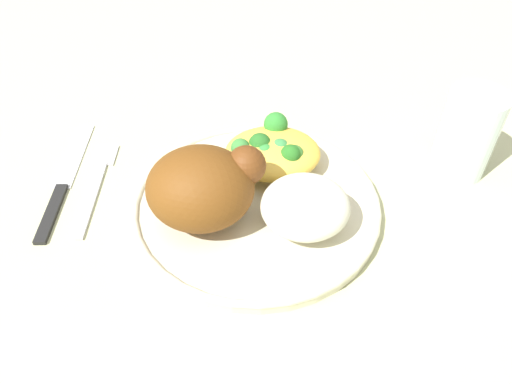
# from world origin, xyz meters

# --- Properties ---
(ground_plane) EXTENTS (2.00, 2.00, 0.00)m
(ground_plane) POSITION_xyz_m (0.00, 0.00, 0.00)
(ground_plane) COLOR #BDC090
(plate) EXTENTS (0.25, 0.25, 0.02)m
(plate) POSITION_xyz_m (0.00, 0.00, 0.01)
(plate) COLOR beige
(plate) RESTS_ON ground_plane
(roasted_chicken) EXTENTS (0.11, 0.09, 0.07)m
(roasted_chicken) POSITION_xyz_m (-0.05, -0.02, 0.05)
(roasted_chicken) COLOR brown
(roasted_chicken) RESTS_ON plate
(rice_pile) EXTENTS (0.08, 0.08, 0.05)m
(rice_pile) POSITION_xyz_m (0.04, -0.03, 0.04)
(rice_pile) COLOR white
(rice_pile) RESTS_ON plate
(mac_cheese_with_broccoli) EXTENTS (0.10, 0.09, 0.04)m
(mac_cheese_with_broccoli) POSITION_xyz_m (0.02, 0.05, 0.03)
(mac_cheese_with_broccoli) COLOR yellow
(mac_cheese_with_broccoli) RESTS_ON plate
(fork) EXTENTS (0.02, 0.14, 0.01)m
(fork) POSITION_xyz_m (-0.17, 0.04, 0.00)
(fork) COLOR #B2B2B7
(fork) RESTS_ON ground_plane
(knife) EXTENTS (0.02, 0.19, 0.01)m
(knife) POSITION_xyz_m (-0.20, 0.04, 0.00)
(knife) COLOR black
(knife) RESTS_ON ground_plane
(water_glass) EXTENTS (0.06, 0.06, 0.10)m
(water_glass) POSITION_xyz_m (0.22, 0.06, 0.05)
(water_glass) COLOR silver
(water_glass) RESTS_ON ground_plane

